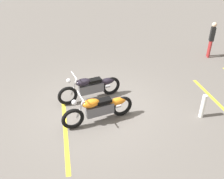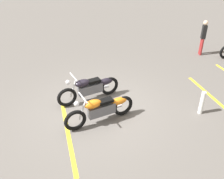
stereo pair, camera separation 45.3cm
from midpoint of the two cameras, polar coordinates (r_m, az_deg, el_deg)
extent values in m
plane|color=#66605B|center=(8.07, -1.79, -4.50)|extent=(60.00, 60.00, 0.00)
torus|color=black|center=(7.15, -7.21, -6.77)|extent=(0.68, 0.19, 0.67)
torus|color=black|center=(7.63, 4.03, -3.89)|extent=(0.68, 0.19, 0.67)
cube|color=#59595E|center=(7.32, -1.04, -4.68)|extent=(0.86, 0.32, 0.32)
ellipsoid|color=orange|center=(7.07, -3.08, -3.22)|extent=(0.55, 0.34, 0.24)
ellipsoid|color=orange|center=(7.44, 3.00, -2.76)|extent=(0.59, 0.31, 0.22)
cube|color=black|center=(7.20, -0.11, -2.63)|extent=(0.47, 0.29, 0.09)
cylinder|color=silver|center=(7.05, -5.56, -4.65)|extent=(0.27, 0.09, 0.56)
cylinder|color=silver|center=(6.82, -5.34, -1.67)|extent=(0.11, 0.62, 0.04)
sphere|color=silver|center=(6.85, -6.87, -3.01)|extent=(0.15, 0.15, 0.15)
cylinder|color=silver|center=(7.65, 1.33, -4.38)|extent=(0.71, 0.18, 0.09)
torus|color=black|center=(8.19, -8.64, -1.47)|extent=(0.68, 0.20, 0.67)
torus|color=black|center=(8.65, 1.27, 0.81)|extent=(0.68, 0.20, 0.67)
cube|color=#59595E|center=(8.36, -3.25, 0.27)|extent=(0.86, 0.33, 0.32)
ellipsoid|color=black|center=(8.13, -5.08, 1.68)|extent=(0.55, 0.35, 0.24)
ellipsoid|color=black|center=(8.48, 0.31, 1.90)|extent=(0.59, 0.31, 0.22)
cube|color=black|center=(8.26, -2.47, 2.13)|extent=(0.47, 0.30, 0.09)
cylinder|color=silver|center=(8.11, -7.23, 0.44)|extent=(0.27, 0.09, 0.56)
cylinder|color=silver|center=(7.92, -7.08, 3.16)|extent=(0.12, 0.62, 0.04)
sphere|color=silver|center=(7.94, -8.39, 1.98)|extent=(0.15, 0.15, 0.15)
cylinder|color=silver|center=(8.68, -1.10, 0.35)|extent=(0.71, 0.18, 0.09)
cylinder|color=maroon|center=(12.47, 22.59, 8.50)|extent=(0.12, 0.12, 0.79)
cylinder|color=maroon|center=(12.62, 22.43, 8.78)|extent=(0.12, 0.12, 0.79)
cube|color=black|center=(12.32, 23.17, 11.66)|extent=(0.26, 0.28, 0.63)
sphere|color=beige|center=(12.20, 23.60, 13.55)|extent=(0.21, 0.21, 0.21)
cylinder|color=white|center=(8.08, 21.76, -3.64)|extent=(0.14, 0.14, 0.78)
cube|color=yellow|center=(7.26, -8.92, -9.68)|extent=(0.39, 3.20, 0.01)
cube|color=yellow|center=(9.17, 24.42, -2.81)|extent=(0.39, 3.20, 0.01)
camera|label=1|loc=(0.23, 91.65, -1.00)|focal=39.62mm
camera|label=2|loc=(0.23, -88.35, 1.00)|focal=39.62mm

